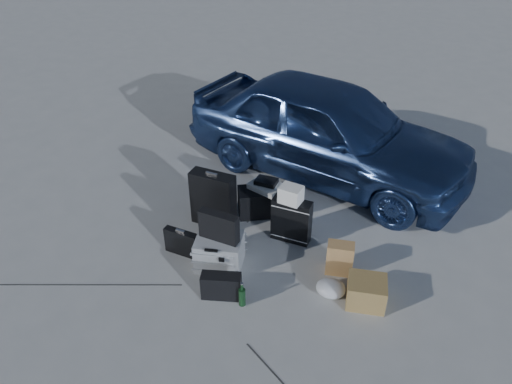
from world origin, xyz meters
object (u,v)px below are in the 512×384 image
at_px(car, 328,129).
at_px(cardboard_box, 366,292).
at_px(green_bottle, 242,294).
at_px(suitcase_right, 291,220).
at_px(pelican_case, 219,251).
at_px(duffel_bag, 267,201).
at_px(suitcase_left, 213,199).
at_px(briefcase, 182,243).

bearing_deg(car, cardboard_box, -142.93).
bearing_deg(green_bottle, suitcase_right, 80.48).
height_order(pelican_case, green_bottle, pelican_case).
bearing_deg(green_bottle, duffel_bag, 98.24).
xyz_separation_m(suitcase_left, duffel_bag, (0.55, 0.40, -0.17)).
bearing_deg(briefcase, cardboard_box, 3.97).
bearing_deg(suitcase_left, briefcase, -95.59).
bearing_deg(car, suitcase_right, -166.17).
height_order(suitcase_right, duffel_bag, suitcase_right).
bearing_deg(cardboard_box, car, 110.91).
bearing_deg(car, pelican_case, 179.32).
height_order(briefcase, duffel_bag, duffel_bag).
xyz_separation_m(car, pelican_case, (-0.70, -2.30, -0.49)).
xyz_separation_m(suitcase_right, cardboard_box, (0.97, -0.75, -0.13)).
bearing_deg(suitcase_right, cardboard_box, -32.56).
height_order(car, cardboard_box, car).
distance_m(suitcase_right, green_bottle, 1.19).
height_order(briefcase, suitcase_right, suitcase_right).
distance_m(briefcase, green_bottle, 1.05).
bearing_deg(duffel_bag, suitcase_right, -69.70).
distance_m(suitcase_left, suitcase_right, 0.97).
bearing_deg(duffel_bag, pelican_case, -126.12).
height_order(suitcase_left, green_bottle, suitcase_left).
bearing_deg(suitcase_left, car, 63.10).
distance_m(briefcase, cardboard_box, 2.08).
height_order(car, suitcase_left, car).
xyz_separation_m(car, duffel_bag, (-0.49, -1.22, -0.50)).
distance_m(suitcase_right, duffel_bag, 0.60).
distance_m(cardboard_box, green_bottle, 1.24).
distance_m(duffel_bag, cardboard_box, 1.82).
xyz_separation_m(car, suitcase_right, (-0.07, -1.63, -0.40)).
bearing_deg(green_bottle, car, 84.66).
height_order(car, suitcase_right, car).
bearing_deg(suitcase_right, briefcase, -145.23).
bearing_deg(duffel_bag, green_bottle, -107.09).
bearing_deg(suitcase_left, suitcase_right, 5.04).
height_order(briefcase, cardboard_box, briefcase).
bearing_deg(cardboard_box, suitcase_left, 158.70).
height_order(pelican_case, suitcase_right, suitcase_right).
relative_size(cardboard_box, green_bottle, 1.36).
distance_m(car, briefcase, 2.60).
xyz_separation_m(briefcase, cardboard_box, (2.08, -0.11, -0.01)).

